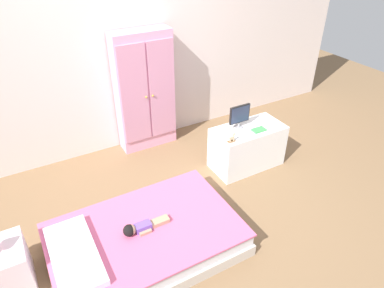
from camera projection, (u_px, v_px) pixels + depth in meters
name	position (u px, v px, depth m)	size (l,w,h in m)	color
ground_plane	(183.00, 224.00, 3.18)	(10.00, 10.00, 0.02)	brown
back_wall	(110.00, 34.00, 3.59)	(6.40, 0.05, 2.70)	silver
bed	(146.00, 240.00, 2.85)	(1.52, 0.99, 0.24)	beige
pillow	(74.00, 255.00, 2.54)	(0.32, 0.71, 0.05)	silver
doll	(138.00, 228.00, 2.75)	(0.39, 0.13, 0.10)	#6B4CB2
nightstand	(3.00, 271.00, 2.50)	(0.37, 0.37, 0.40)	silver
wardrobe	(145.00, 92.00, 3.93)	(0.66, 0.27, 1.39)	#E599BC
tv_stand	(247.00, 147.00, 3.80)	(0.78, 0.40, 0.48)	white
tv_monitor	(240.00, 115.00, 3.61)	(0.24, 0.10, 0.26)	#99999E
rocking_horse_toy	(232.00, 138.00, 3.42)	(0.08, 0.04, 0.10)	#8E6642
book_green	(259.00, 130.00, 3.62)	(0.15, 0.09, 0.02)	#429E51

